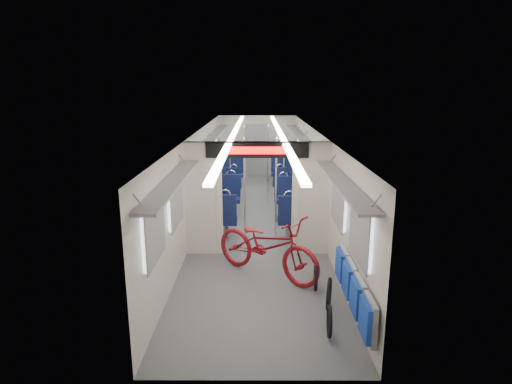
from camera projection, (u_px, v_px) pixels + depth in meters
carriage at (257, 166)px, 10.21m from camera, size 12.00×12.02×2.31m
bicycle at (267, 245)px, 7.66m from camera, size 2.21×1.96×1.16m
flip_bench at (353, 289)px, 6.02m from camera, size 0.12×2.13×0.54m
bike_hoop_a at (329, 323)px, 5.84m from camera, size 0.09×0.46×0.46m
bike_hoop_b at (329, 296)px, 6.54m from camera, size 0.18×0.52×0.52m
bike_hoop_c at (316, 277)px, 7.19m from camera, size 0.10×0.53×0.53m
seat_bay_near_left at (219, 202)px, 10.52m from camera, size 0.96×2.33×1.18m
seat_bay_near_right at (295, 203)px, 10.49m from camera, size 0.94×2.22×1.14m
seat_bay_far_left at (228, 176)px, 13.85m from camera, size 0.92×2.10×1.11m
seat_bay_far_right at (286, 175)px, 14.04m from camera, size 0.89×1.98×1.07m
stanchion_near_left at (245, 190)px, 9.35m from camera, size 0.04×0.04×2.30m
stanchion_near_right at (276, 189)px, 9.45m from camera, size 0.04×0.04×2.30m
stanchion_far_left at (245, 166)px, 12.17m from camera, size 0.04×0.04×2.30m
stanchion_far_right at (268, 164)px, 12.45m from camera, size 0.05×0.05×2.30m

